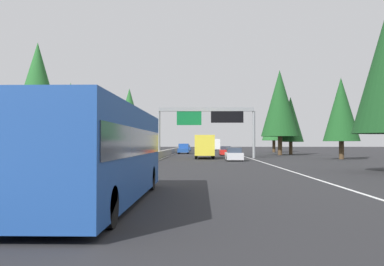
{
  "coord_description": "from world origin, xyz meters",
  "views": [
    {
      "loc": [
        -3.92,
        -5.27,
        1.98
      ],
      "look_at": [
        45.62,
        -4.14,
        3.15
      ],
      "focal_mm": 39.73,
      "sensor_mm": 36.0,
      "label": 1
    }
  ],
  "objects_px": {
    "sedan_far_right": "(187,148)",
    "conifer_left_far": "(129,113)",
    "sign_gantry_overhead": "(208,118)",
    "conifer_right_mid": "(291,119)",
    "minivan_mid_center": "(214,146)",
    "conifer_right_near": "(341,109)",
    "conifer_right_far": "(280,103)",
    "conifer_left_mid": "(70,110)",
    "conifer_left_near": "(37,87)",
    "conifer_right_distant": "(274,119)",
    "sedan_near_right": "(234,155)",
    "box_truck_far_center": "(204,146)",
    "sedan_mid_right": "(225,151)",
    "bus_mid_left": "(215,144)",
    "oncoming_near": "(94,157)",
    "pickup_distant_a": "(184,149)",
    "bus_far_left": "(102,151)"
  },
  "relations": [
    {
      "from": "pickup_distant_a",
      "to": "conifer_left_near",
      "type": "distance_m",
      "value": 31.16
    },
    {
      "from": "conifer_left_mid",
      "to": "conifer_left_far",
      "type": "bearing_deg",
      "value": -14.35
    },
    {
      "from": "sedan_mid_right",
      "to": "conifer_right_near",
      "type": "bearing_deg",
      "value": -140.7
    },
    {
      "from": "conifer_right_far",
      "to": "conifer_left_far",
      "type": "distance_m",
      "value": 47.75
    },
    {
      "from": "pickup_distant_a",
      "to": "sedan_far_right",
      "type": "xyz_separation_m",
      "value": [
        24.33,
        0.24,
        -0.23
      ]
    },
    {
      "from": "oncoming_near",
      "to": "conifer_right_distant",
      "type": "bearing_deg",
      "value": 158.31
    },
    {
      "from": "box_truck_far_center",
      "to": "bus_mid_left",
      "type": "bearing_deg",
      "value": -2.92
    },
    {
      "from": "sign_gantry_overhead",
      "to": "conifer_right_distant",
      "type": "height_order",
      "value": "conifer_right_distant"
    },
    {
      "from": "sign_gantry_overhead",
      "to": "conifer_right_mid",
      "type": "height_order",
      "value": "conifer_right_mid"
    },
    {
      "from": "box_truck_far_center",
      "to": "conifer_right_mid",
      "type": "bearing_deg",
      "value": -38.72
    },
    {
      "from": "sedan_near_right",
      "to": "oncoming_near",
      "type": "height_order",
      "value": "oncoming_near"
    },
    {
      "from": "sedan_mid_right",
      "to": "bus_mid_left",
      "type": "distance_m",
      "value": 54.27
    },
    {
      "from": "oncoming_near",
      "to": "conifer_left_near",
      "type": "height_order",
      "value": "conifer_left_near"
    },
    {
      "from": "conifer_right_far",
      "to": "conifer_left_far",
      "type": "relative_size",
      "value": 0.89
    },
    {
      "from": "pickup_distant_a",
      "to": "sign_gantry_overhead",
      "type": "bearing_deg",
      "value": -170.39
    },
    {
      "from": "sedan_far_right",
      "to": "oncoming_near",
      "type": "relative_size",
      "value": 0.79
    },
    {
      "from": "bus_mid_left",
      "to": "oncoming_near",
      "type": "xyz_separation_m",
      "value": [
        -91.02,
        11.97,
        -0.8
      ]
    },
    {
      "from": "conifer_right_distant",
      "to": "conifer_left_mid",
      "type": "height_order",
      "value": "conifer_left_mid"
    },
    {
      "from": "oncoming_near",
      "to": "sedan_far_right",
      "type": "bearing_deg",
      "value": 176.43
    },
    {
      "from": "conifer_left_far",
      "to": "sedan_far_right",
      "type": "bearing_deg",
      "value": -98.1
    },
    {
      "from": "conifer_left_near",
      "to": "sign_gantry_overhead",
      "type": "bearing_deg",
      "value": -92.44
    },
    {
      "from": "minivan_mid_center",
      "to": "conifer_right_near",
      "type": "distance_m",
      "value": 82.2
    },
    {
      "from": "oncoming_near",
      "to": "conifer_left_near",
      "type": "xyz_separation_m",
      "value": [
        24.18,
        13.83,
        8.48
      ]
    },
    {
      "from": "sedan_far_right",
      "to": "conifer_right_near",
      "type": "relative_size",
      "value": 0.44
    },
    {
      "from": "conifer_right_distant",
      "to": "sedan_near_right",
      "type": "bearing_deg",
      "value": 164.83
    },
    {
      "from": "bus_far_left",
      "to": "conifer_right_distant",
      "type": "height_order",
      "value": "conifer_right_distant"
    },
    {
      "from": "conifer_right_mid",
      "to": "conifer_left_mid",
      "type": "height_order",
      "value": "conifer_left_mid"
    },
    {
      "from": "conifer_right_near",
      "to": "conifer_right_mid",
      "type": "relative_size",
      "value": 1.01
    },
    {
      "from": "sedan_near_right",
      "to": "pickup_distant_a",
      "type": "relative_size",
      "value": 0.79
    },
    {
      "from": "oncoming_near",
      "to": "sign_gantry_overhead",
      "type": "bearing_deg",
      "value": 159.04
    },
    {
      "from": "minivan_mid_center",
      "to": "conifer_right_near",
      "type": "relative_size",
      "value": 0.5
    },
    {
      "from": "minivan_mid_center",
      "to": "conifer_left_far",
      "type": "bearing_deg",
      "value": 141.03
    },
    {
      "from": "conifer_right_far",
      "to": "conifer_left_mid",
      "type": "height_order",
      "value": "conifer_right_far"
    },
    {
      "from": "bus_mid_left",
      "to": "conifer_right_mid",
      "type": "xyz_separation_m",
      "value": [
        -49.7,
        -11.43,
        4.31
      ]
    },
    {
      "from": "sedan_far_right",
      "to": "conifer_left_far",
      "type": "distance_m",
      "value": 17.16
    },
    {
      "from": "conifer_left_far",
      "to": "bus_far_left",
      "type": "bearing_deg",
      "value": -170.8
    },
    {
      "from": "sedan_near_right",
      "to": "minivan_mid_center",
      "type": "bearing_deg",
      "value": -0.25
    },
    {
      "from": "sedan_mid_right",
      "to": "conifer_left_near",
      "type": "distance_m",
      "value": 29.96
    },
    {
      "from": "pickup_distant_a",
      "to": "oncoming_near",
      "type": "height_order",
      "value": "same"
    },
    {
      "from": "minivan_mid_center",
      "to": "conifer_right_distant",
      "type": "height_order",
      "value": "conifer_right_distant"
    },
    {
      "from": "box_truck_far_center",
      "to": "conifer_right_near",
      "type": "xyz_separation_m",
      "value": [
        -2.21,
        -16.75,
        4.48
      ]
    },
    {
      "from": "sign_gantry_overhead",
      "to": "bus_mid_left",
      "type": "distance_m",
      "value": 67.98
    },
    {
      "from": "box_truck_far_center",
      "to": "pickup_distant_a",
      "type": "bearing_deg",
      "value": 8.52
    },
    {
      "from": "sedan_near_right",
      "to": "conifer_left_mid",
      "type": "xyz_separation_m",
      "value": [
        32.38,
        28.46,
        7.48
      ]
    },
    {
      "from": "oncoming_near",
      "to": "conifer_right_far",
      "type": "xyz_separation_m",
      "value": [
        37.78,
        -20.91,
        7.57
      ]
    },
    {
      "from": "conifer_right_near",
      "to": "conifer_right_mid",
      "type": "height_order",
      "value": "conifer_right_near"
    },
    {
      "from": "conifer_right_near",
      "to": "conifer_left_mid",
      "type": "height_order",
      "value": "conifer_left_mid"
    },
    {
      "from": "minivan_mid_center",
      "to": "conifer_left_near",
      "type": "xyz_separation_m",
      "value": [
        -77.31,
        25.92,
        8.45
      ]
    },
    {
      "from": "conifer_right_far",
      "to": "box_truck_far_center",
      "type": "bearing_deg",
      "value": 140.49
    },
    {
      "from": "sign_gantry_overhead",
      "to": "conifer_right_near",
      "type": "distance_m",
      "value": 16.59
    }
  ]
}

